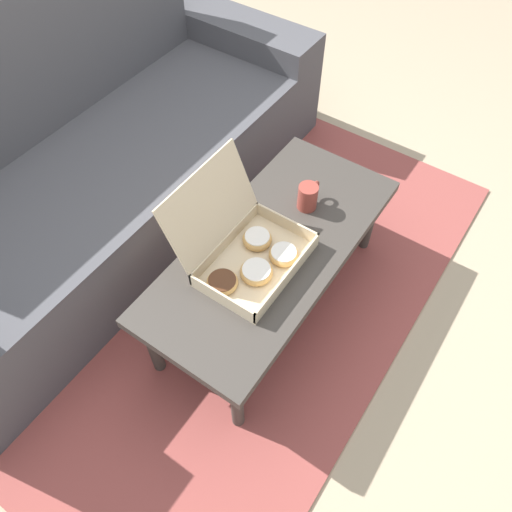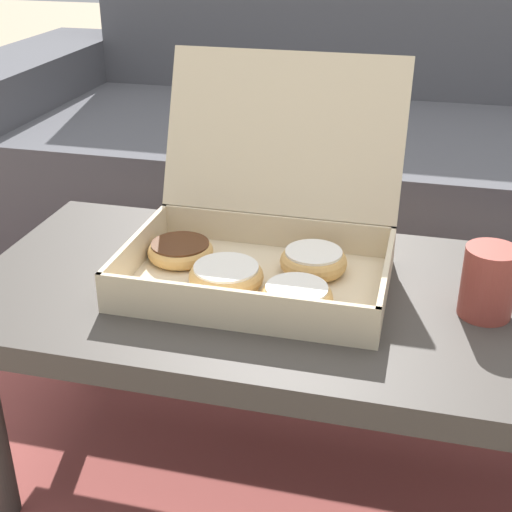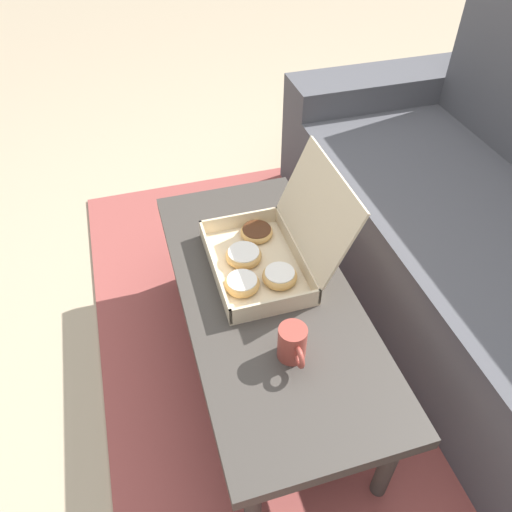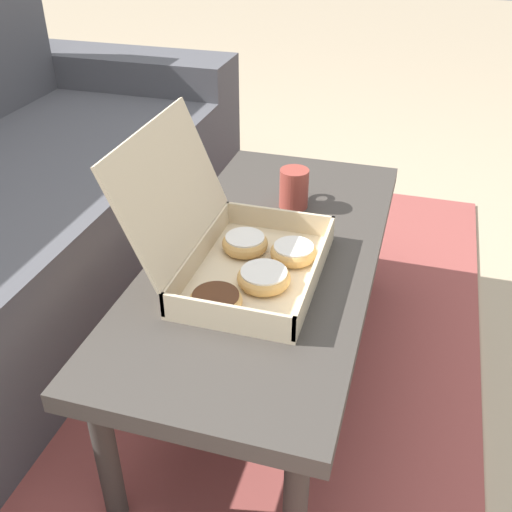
# 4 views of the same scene
# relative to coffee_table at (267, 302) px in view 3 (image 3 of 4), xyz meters

# --- Properties ---
(ground_plane) EXTENTS (12.00, 12.00, 0.00)m
(ground_plane) POSITION_rel_coffee_table_xyz_m (0.00, 0.07, -0.34)
(ground_plane) COLOR tan
(area_rug) EXTENTS (2.28, 1.81, 0.01)m
(area_rug) POSITION_rel_coffee_table_xyz_m (0.00, 0.37, -0.34)
(area_rug) COLOR #994742
(area_rug) RESTS_ON ground_plane
(coffee_table) EXTENTS (1.08, 0.49, 0.38)m
(coffee_table) POSITION_rel_coffee_table_xyz_m (0.00, 0.00, 0.00)
(coffee_table) COLOR #3D3833
(coffee_table) RESTS_ON ground_plane
(pastry_box) EXTENTS (0.39, 0.37, 0.31)m
(pastry_box) POSITION_rel_coffee_table_xyz_m (-0.11, 0.03, 0.10)
(pastry_box) COLOR beige
(pastry_box) RESTS_ON coffee_table
(coffee_mug) EXTENTS (0.12, 0.07, 0.10)m
(coffee_mug) POSITION_rel_coffee_table_xyz_m (0.23, -0.00, 0.09)
(coffee_mug) COLOR #993D33
(coffee_mug) RESTS_ON coffee_table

